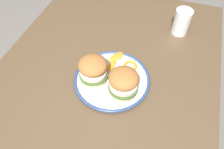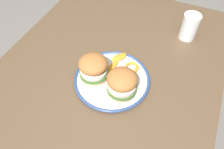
% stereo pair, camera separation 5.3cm
% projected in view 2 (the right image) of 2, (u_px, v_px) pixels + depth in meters
% --- Properties ---
extents(dining_table, '(1.44, 0.90, 0.72)m').
position_uv_depth(dining_table, '(96.00, 103.00, 0.90)').
color(dining_table, brown).
rests_on(dining_table, ground).
extents(dinner_plate, '(0.30, 0.30, 0.02)m').
position_uv_depth(dinner_plate, '(112.00, 79.00, 0.86)').
color(dinner_plate, white).
rests_on(dinner_plate, dining_table).
extents(sandwich_half_left, '(0.13, 0.13, 0.10)m').
position_uv_depth(sandwich_half_left, '(122.00, 83.00, 0.77)').
color(sandwich_half_left, beige).
rests_on(sandwich_half_left, dinner_plate).
extents(sandwich_half_right, '(0.12, 0.12, 0.10)m').
position_uv_depth(sandwich_half_right, '(93.00, 68.00, 0.82)').
color(sandwich_half_right, beige).
rests_on(sandwich_half_right, dinner_plate).
extents(orange_peel_curled, '(0.08, 0.08, 0.01)m').
position_uv_depth(orange_peel_curled, '(132.00, 67.00, 0.88)').
color(orange_peel_curled, orange).
rests_on(orange_peel_curled, dinner_plate).
extents(orange_peel_strip_long, '(0.07, 0.04, 0.01)m').
position_uv_depth(orange_peel_strip_long, '(112.00, 66.00, 0.88)').
color(orange_peel_strip_long, orange).
rests_on(orange_peel_strip_long, dinner_plate).
extents(orange_peel_strip_short, '(0.08, 0.07, 0.01)m').
position_uv_depth(orange_peel_strip_short, '(119.00, 57.00, 0.92)').
color(orange_peel_strip_short, orange).
rests_on(orange_peel_strip_short, dinner_plate).
extents(drinking_glass, '(0.08, 0.08, 0.12)m').
position_uv_depth(drinking_glass, '(189.00, 28.00, 0.98)').
color(drinking_glass, white).
rests_on(drinking_glass, dining_table).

